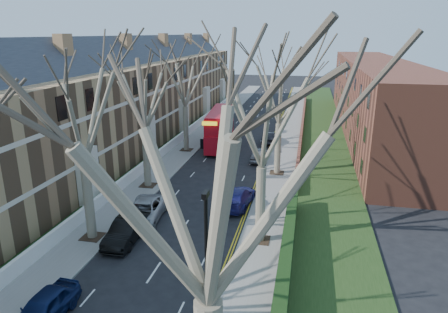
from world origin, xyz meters
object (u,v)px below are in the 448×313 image
Objects in this scene: double_decker_bus at (220,129)px; car_left_near at (43,308)px; lamp_post at (207,280)px; car_left_mid at (127,230)px; car_right_near at (238,197)px.

double_decker_bus reaches higher than car_left_near.
lamp_post is 0.75× the size of double_decker_bus.
car_left_mid is (0.51, 8.28, 0.06)m from car_left_near.
car_left_near is at bearing 72.49° from car_right_near.
double_decker_bus reaches higher than car_right_near.
car_right_near reaches higher than car_left_near.
car_left_mid is 9.76m from car_right_near.
car_left_mid reaches higher than car_right_near.
double_decker_bus is 18.11m from car_right_near.
car_left_mid is 0.93× the size of car_right_near.
lamp_post is at bearing 96.39° from double_decker_bus.
car_left_mid is at bearing 82.21° from double_decker_bus.
double_decker_bus is 2.09× the size of car_right_near.
lamp_post is 1.57× the size of car_right_near.
lamp_post is at bearing -50.90° from car_left_mid.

